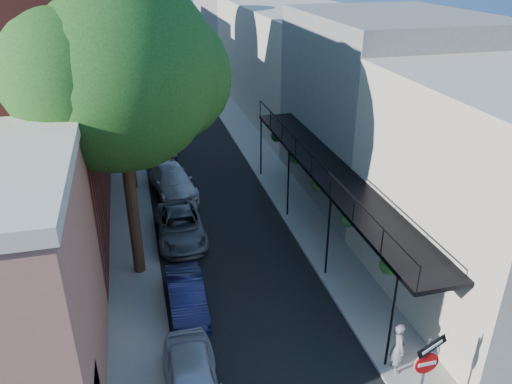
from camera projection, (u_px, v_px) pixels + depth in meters
road_surface at (179, 118)px, 38.22m from camera, size 6.00×64.00×0.01m
sidewalk_left at (126, 122)px, 37.30m from camera, size 2.00×64.00×0.12m
sidewalk_right at (230, 114)px, 39.08m from camera, size 2.00×64.00×0.12m
buildings_left at (35, 63)px, 32.92m from camera, size 10.10×59.10×12.00m
buildings_right at (295, 56)px, 37.84m from camera, size 9.80×55.00×10.00m
sign_post at (426, 366)px, 12.72m from camera, size 0.89×0.17×2.99m
oak_near at (130, 73)px, 16.82m from camera, size 7.48×6.80×11.42m
oak_mid at (126, 55)px, 24.12m from camera, size 6.60×6.00×10.20m
oak_far at (122, 9)px, 31.49m from camera, size 7.70×7.00×11.90m
parked_car_a at (192, 382)px, 14.01m from camera, size 1.67×3.93×1.33m
parked_car_b at (187, 296)px, 17.62m from camera, size 1.27×3.56×1.17m
parked_car_c at (181, 226)px, 22.03m from camera, size 2.10×4.47×1.24m
parked_car_d at (173, 181)px, 26.26m from camera, size 2.48×4.85×1.35m
parked_car_e at (166, 151)px, 30.42m from camera, size 1.71×3.55×1.17m
parked_car_f at (146, 122)px, 35.38m from camera, size 1.60×3.90×1.26m
pedestrian at (398, 347)px, 14.80m from camera, size 0.50×0.68×1.73m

